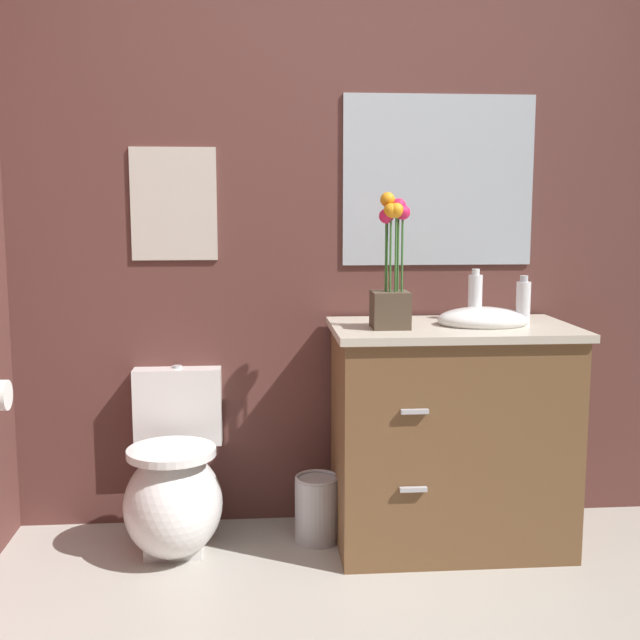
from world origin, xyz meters
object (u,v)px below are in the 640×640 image
object	(u,v)px
trash_bin	(317,508)
wall_mirror	(439,181)
flower_vase	(391,278)
soap_bottle	(475,297)
toilet	(174,489)
lotion_bottle	(523,303)
wall_poster	(174,204)
vanity_cabinet	(451,432)

from	to	relation	value
trash_bin	wall_mirror	xyz separation A→B (m)	(0.53, 0.24, 1.31)
flower_vase	soap_bottle	size ratio (longest dim) A/B	2.45
soap_bottle	toilet	bearing A→B (deg)	-175.09
soap_bottle	lotion_bottle	bearing A→B (deg)	-47.33
flower_vase	wall_mirror	distance (m)	0.57
trash_bin	soap_bottle	bearing A→B (deg)	6.98
toilet	flower_vase	xyz separation A→B (m)	(0.84, -0.08, 0.83)
flower_vase	wall_poster	size ratio (longest dim) A/B	1.12
wall_mirror	toilet	bearing A→B (deg)	-166.22
toilet	wall_poster	xyz separation A→B (m)	(-0.00, 0.27, 1.11)
trash_bin	wall_poster	size ratio (longest dim) A/B	0.60
toilet	soap_bottle	distance (m)	1.42
lotion_bottle	wall_mirror	xyz separation A→B (m)	(-0.27, 0.32, 0.48)
flower_vase	trash_bin	size ratio (longest dim) A/B	1.88
trash_bin	toilet	bearing A→B (deg)	-177.47
lotion_bottle	wall_poster	size ratio (longest dim) A/B	0.43
toilet	wall_mirror	xyz separation A→B (m)	(1.09, 0.27, 1.21)
toilet	vanity_cabinet	xyz separation A→B (m)	(1.09, -0.03, 0.21)
lotion_bottle	wall_mirror	bearing A→B (deg)	129.85
flower_vase	toilet	bearing A→B (deg)	174.67
toilet	lotion_bottle	world-z (taller)	lotion_bottle
trash_bin	vanity_cabinet	bearing A→B (deg)	-5.55
wall_poster	wall_mirror	distance (m)	1.10
wall_poster	trash_bin	bearing A→B (deg)	-23.22
flower_vase	soap_bottle	bearing A→B (deg)	25.83
toilet	wall_poster	size ratio (longest dim) A/B	1.51
toilet	lotion_bottle	xyz separation A→B (m)	(1.36, -0.05, 0.73)
trash_bin	wall_poster	distance (m)	1.36
vanity_cabinet	lotion_bottle	distance (m)	0.58
vanity_cabinet	wall_mirror	distance (m)	1.04
vanity_cabinet	wall_poster	xyz separation A→B (m)	(-1.09, 0.29, 0.90)
lotion_bottle	wall_mirror	size ratio (longest dim) A/B	0.24
toilet	wall_poster	world-z (taller)	wall_poster
vanity_cabinet	trash_bin	size ratio (longest dim) A/B	3.92
wall_poster	lotion_bottle	bearing A→B (deg)	-13.30
flower_vase	soap_bottle	world-z (taller)	flower_vase
wall_mirror	wall_poster	bearing A→B (deg)	180.00
vanity_cabinet	flower_vase	distance (m)	0.67
toilet	vanity_cabinet	size ratio (longest dim) A/B	0.65
trash_bin	wall_mirror	size ratio (longest dim) A/B	0.34
toilet	vanity_cabinet	distance (m)	1.11
wall_poster	wall_mirror	xyz separation A→B (m)	(1.09, 0.00, 0.10)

